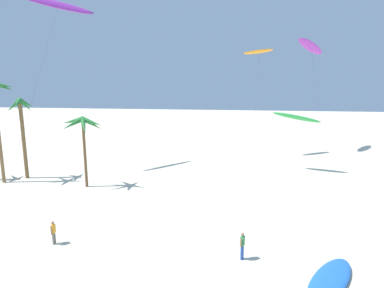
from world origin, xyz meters
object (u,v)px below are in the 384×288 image
Objects in this scene: person_foreground_walker at (242,245)px; palm_tree_3 at (83,127)px; palm_tree_2 at (22,117)px; grounded_kite_2 at (330,280)px; person_near_left at (53,232)px; flying_kite_0 at (311,47)px; flying_kite_1 at (296,117)px; flying_kite_3 at (58,5)px; flying_kite_2 at (259,52)px.

palm_tree_3 is at bearing 145.11° from person_foreground_walker.
grounded_kite_2 is (29.71, -14.93, -7.00)m from palm_tree_2.
person_near_left is (-12.58, -0.21, -0.07)m from person_foreground_walker.
flying_kite_0 is at bearing 74.29° from person_foreground_walker.
palm_tree_2 is 32.29m from flying_kite_1.
person_near_left is at bearing -179.02° from person_foreground_walker.
palm_tree_3 is 16.75m from flying_kite_3.
person_foreground_walker is (-4.73, 1.58, 0.78)m from grounded_kite_2.
flying_kite_0 is 46.11m from person_near_left.
flying_kite_2 is (26.77, 17.50, 8.55)m from palm_tree_2.
palm_tree_2 is at bearing 167.70° from palm_tree_3.
flying_kite_0 reaches higher than grounded_kite_2.
flying_kite_3 is at bearing 140.67° from person_foreground_walker.
palm_tree_3 reaches higher than person_foreground_walker.
palm_tree_3 is 38.09m from flying_kite_0.
flying_kite_3 reaches higher than person_near_left.
palm_tree_3 is at bearing -133.38° from flying_kite_2.
person_near_left is at bearing 175.48° from grounded_kite_2.
flying_kite_0 is 10.24m from flying_kite_2.
flying_kite_3 is (2.33, 5.21, 13.09)m from palm_tree_2.
grounded_kite_2 is at bearing -84.83° from flying_kite_2.
flying_kite_2 is (-4.44, 9.24, 8.88)m from flying_kite_1.
grounded_kite_2 is (-1.50, -23.19, -6.67)m from flying_kite_1.
grounded_kite_2 is at bearing -98.26° from flying_kite_0.
palm_tree_3 reaches higher than person_near_left.
palm_tree_2 is at bearing -165.18° from flying_kite_1.
person_foreground_walker is (16.49, -11.50, -5.42)m from palm_tree_3.
flying_kite_3 is 35.08m from person_foreground_walker.
flying_kite_1 is 4.76× the size of person_near_left.
grounded_kite_2 is at bearing -36.34° from flying_kite_3.
palm_tree_2 is 1.73× the size of grounded_kite_2.
person_foreground_walker is 12.58m from person_near_left.
flying_kite_1 is 24.18m from grounded_kite_2.
flying_kite_0 is at bearing 81.74° from grounded_kite_2.
person_near_left is at bearing -61.78° from flying_kite_3.
flying_kite_0 is 41.96m from grounded_kite_2.
flying_kite_0 is (35.24, 23.12, 9.80)m from palm_tree_2.
person_foreground_walker is (-1.79, -30.85, -14.77)m from flying_kite_2.
flying_kite_3 is 28.80m from person_near_left.
flying_kite_1 is at bearing 23.98° from palm_tree_3.
person_foreground_walker reaches higher than person_near_left.
person_near_left is (3.91, -11.72, -5.50)m from palm_tree_3.
flying_kite_1 is 4.43× the size of person_foreground_walker.
grounded_kite_2 is at bearing -93.70° from flying_kite_1.
flying_kite_1 reaches higher than person_near_left.
flying_kite_2 is 37.31m from person_near_left.
palm_tree_3 is 20.83m from person_foreground_walker.
flying_kite_1 is (-4.03, -14.86, -10.13)m from flying_kite_0.
palm_tree_3 is 24.87m from flying_kite_1.
person_foreground_walker is (-10.26, -36.47, -16.02)m from flying_kite_0.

